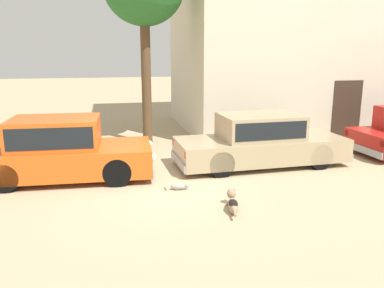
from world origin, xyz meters
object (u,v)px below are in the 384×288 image
stray_dog_spotted (233,203)px  stray_cat (179,187)px  parked_sedan_nearest (62,149)px  parked_sedan_second (260,140)px

stray_dog_spotted → stray_cat: (-0.83, 1.38, -0.07)m
parked_sedan_nearest → parked_sedan_second: 5.19m
parked_sedan_nearest → stray_cat: 3.06m
parked_sedan_nearest → stray_dog_spotted: 4.49m
stray_cat → stray_dog_spotted: bearing=-48.4°
parked_sedan_second → stray_cat: (-2.56, -1.49, -0.62)m
parked_sedan_second → stray_dog_spotted: (-1.73, -2.87, -0.55)m
parked_sedan_nearest → parked_sedan_second: (5.19, 0.07, -0.06)m
parked_sedan_nearest → stray_cat: bearing=-25.3°
parked_sedan_nearest → stray_cat: size_ratio=8.06×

